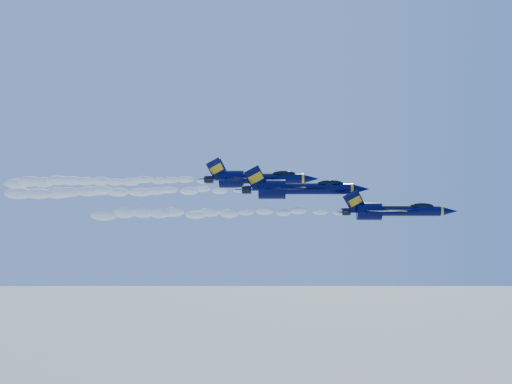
{
  "coord_description": "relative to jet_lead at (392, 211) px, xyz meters",
  "views": [
    {
      "loc": [
        3.72,
        -84.09,
        150.79
      ],
      "look_at": [
        0.19,
        -2.69,
        151.98
      ],
      "focal_mm": 40.0,
      "sensor_mm": 36.0,
      "label": 1
    }
  ],
  "objects": [
    {
      "name": "jet_third",
      "position": [
        -18.64,
        16.71,
        4.86
      ],
      "size": [
        18.35,
        15.05,
        6.82
      ],
      "color": "#040632"
    },
    {
      "name": "smoke_trail_jet_lead",
      "position": [
        -22.84,
        -0.0,
        -0.35
      ],
      "size": [
        32.95,
        1.54,
        1.39
      ],
      "primitive_type": "ellipsoid",
      "color": "white"
    },
    {
      "name": "jet_second",
      "position": [
        -12.13,
        3.82,
        2.96
      ],
      "size": [
        17.47,
        14.33,
        6.49
      ],
      "color": "#040632"
    },
    {
      "name": "jet_lead",
      "position": [
        0.0,
        0.0,
        0.0
      ],
      "size": [
        14.9,
        12.22,
        5.54
      ],
      "color": "#040632"
    },
    {
      "name": "smoke_trail_jet_third",
      "position": [
        -42.96,
        16.71,
        4.47
      ],
      "size": [
        32.95,
        1.9,
        1.71
      ],
      "primitive_type": "ellipsoid",
      "color": "white"
    },
    {
      "name": "smoke_trail_jet_second",
      "position": [
        -36.07,
        3.82,
        2.58
      ],
      "size": [
        32.95,
        1.81,
        1.63
      ],
      "primitive_type": "ellipsoid",
      "color": "white"
    }
  ]
}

